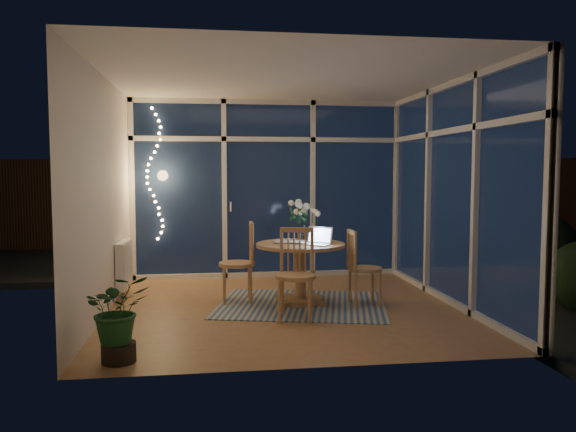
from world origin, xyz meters
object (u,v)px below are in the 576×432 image
object	(u,v)px
laptop	(316,235)
potted_plant	(118,316)
chair_right	(365,267)
chair_front	(296,274)
dining_table	(300,273)
chair_left	(237,262)
flower_vase	(304,231)

from	to	relation	value
laptop	potted_plant	size ratio (longest dim) A/B	0.40
chair_right	chair_front	size ratio (longest dim) A/B	0.92
dining_table	chair_front	distance (m)	0.77
chair_right	chair_front	distance (m)	1.05
dining_table	potted_plant	world-z (taller)	potted_plant
chair_right	chair_left	bearing A→B (deg)	75.17
chair_right	flower_vase	xyz separation A→B (m)	(-0.63, 0.52, 0.37)
dining_table	flower_vase	size ratio (longest dim) A/B	4.99
potted_plant	chair_right	bearing A→B (deg)	33.01
flower_vase	potted_plant	world-z (taller)	flower_vase
chair_front	chair_right	bearing A→B (deg)	43.73
chair_right	chair_front	world-z (taller)	chair_front
laptop	flower_vase	distance (m)	0.49
dining_table	potted_plant	xyz separation A→B (m)	(-1.80, -1.84, 0.02)
chair_left	laptop	xyz separation A→B (m)	(0.90, -0.32, 0.34)
chair_left	laptop	bearing A→B (deg)	71.33
chair_left	chair_right	bearing A→B (deg)	77.64
dining_table	flower_vase	distance (m)	0.57
chair_left	chair_front	distance (m)	1.05
laptop	potted_plant	distance (m)	2.61
chair_left	flower_vase	size ratio (longest dim) A/B	4.63
potted_plant	laptop	bearing A→B (deg)	40.47
flower_vase	chair_right	bearing A→B (deg)	-39.20
dining_table	potted_plant	size ratio (longest dim) A/B	1.38
flower_vase	potted_plant	size ratio (longest dim) A/B	0.28
chair_front	flower_vase	world-z (taller)	chair_front
chair_right	chair_front	bearing A→B (deg)	119.18
chair_right	laptop	distance (m)	0.69
flower_vase	potted_plant	bearing A→B (deg)	-131.29
chair_front	potted_plant	xyz separation A→B (m)	(-1.63, -1.11, -0.11)
chair_left	chair_right	xyz separation A→B (m)	(1.47, -0.34, -0.04)
chair_right	potted_plant	distance (m)	3.02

